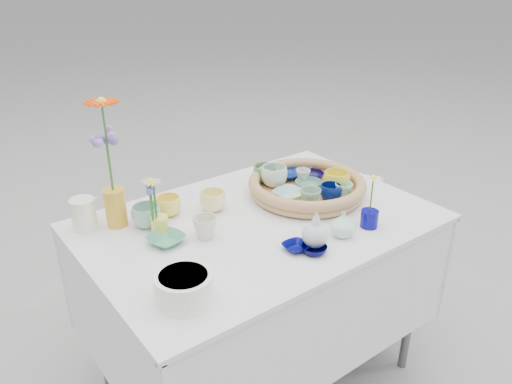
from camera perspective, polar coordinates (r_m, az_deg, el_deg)
ground at (r=2.31m, az=0.32°, el=-20.10°), size 80.00×80.00×0.00m
display_table at (r=2.31m, az=0.32°, el=-20.10°), size 1.26×0.86×0.77m
wicker_tray at (r=2.02m, az=5.83°, el=0.62°), size 0.47×0.47×0.08m
tray_ceramic_0 at (r=2.15m, az=3.93°, el=2.02°), size 0.12×0.12×0.03m
tray_ceramic_1 at (r=2.14m, az=6.48°, el=1.87°), size 0.12×0.12×0.03m
tray_ceramic_2 at (r=2.03m, az=9.19°, el=1.19°), size 0.12×0.12×0.08m
tray_ceramic_3 at (r=2.04m, az=6.01°, el=0.77°), size 0.11×0.11×0.03m
tray_ceramic_4 at (r=1.89m, az=6.21°, el=-0.72°), size 0.10×0.10×0.07m
tray_ceramic_5 at (r=1.97m, az=3.81°, el=-0.26°), size 0.13×0.13×0.03m
tray_ceramic_6 at (r=2.05m, az=2.09°, el=1.81°), size 0.12×0.12×0.09m
tray_ceramic_7 at (r=2.10m, az=5.39°, el=1.84°), size 0.08×0.08×0.06m
tray_ceramic_8 at (r=2.23m, az=5.52°, el=2.78°), size 0.09×0.09×0.03m
tray_ceramic_9 at (r=1.95m, az=8.52°, el=-0.07°), size 0.11×0.11×0.07m
tray_ceramic_10 at (r=1.91m, az=5.15°, el=-1.14°), size 0.10×0.10×0.02m
tray_ceramic_11 at (r=1.98m, az=9.96°, el=0.13°), size 0.08×0.08×0.06m
tray_ceramic_12 at (r=2.09m, az=0.97°, el=2.11°), size 0.10×0.10×0.07m
loose_ceramic_0 at (r=1.89m, az=-9.98°, el=-1.58°), size 0.12×0.12×0.07m
loose_ceramic_1 at (r=1.90m, az=-4.98°, el=-1.04°), size 0.13×0.13×0.08m
loose_ceramic_2 at (r=1.72m, az=-10.22°, el=-5.38°), size 0.14×0.14×0.03m
loose_ceramic_3 at (r=1.72m, az=-5.83°, el=-4.05°), size 0.11×0.11×0.08m
loose_ceramic_4 at (r=1.66m, az=4.60°, el=-6.27°), size 0.09×0.09×0.02m
loose_ceramic_5 at (r=1.82m, az=-12.43°, el=-2.71°), size 0.13×0.13×0.08m
loose_ceramic_6 at (r=1.65m, az=6.66°, el=-6.53°), size 0.09×0.09×0.03m
fluted_bowl at (r=1.43m, az=-8.23°, el=-10.78°), size 0.19×0.19×0.09m
bud_vase_paleblue at (r=1.66m, az=6.84°, el=-4.16°), size 0.09×0.09×0.14m
bud_vase_seafoam at (r=1.74m, az=9.91°, el=-3.61°), size 0.12×0.12×0.09m
bud_vase_cobalt at (r=1.83m, az=12.82°, el=-2.99°), size 0.07×0.07×0.06m
single_daisy at (r=1.79m, az=13.08°, el=-0.30°), size 0.10×0.10×0.14m
tall_vase_yellow at (r=1.85m, az=-15.74°, el=-1.72°), size 0.08×0.08×0.14m
gerbera at (r=1.76m, az=-16.60°, el=4.89°), size 0.15×0.15×0.33m
hydrangea at (r=1.78m, az=-16.44°, el=3.03°), size 0.08×0.08×0.27m
white_pitcher at (r=1.86m, az=-19.07°, el=-2.40°), size 0.15×0.13×0.12m
daisy_cup at (r=1.77m, az=-10.93°, el=-3.75°), size 0.08×0.08×0.07m
daisy_posy at (r=1.72m, az=-11.65°, el=-0.65°), size 0.10×0.10×0.15m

